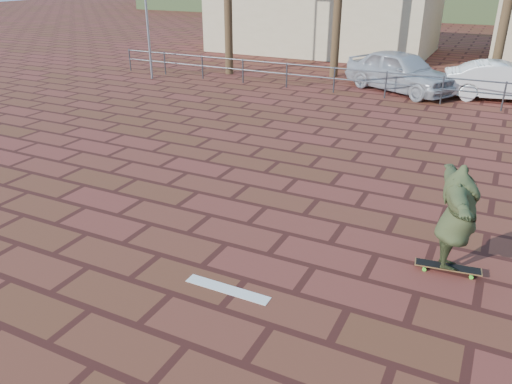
# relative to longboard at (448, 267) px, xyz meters

# --- Properties ---
(ground) EXTENTS (120.00, 120.00, 0.00)m
(ground) POSITION_rel_longboard_xyz_m (-3.66, -0.83, -0.08)
(ground) COLOR maroon
(ground) RESTS_ON ground
(paint_stripe) EXTENTS (1.40, 0.22, 0.01)m
(paint_stripe) POSITION_rel_longboard_xyz_m (-2.96, -2.03, -0.08)
(paint_stripe) COLOR white
(paint_stripe) RESTS_ON ground
(guardrail) EXTENTS (24.06, 0.06, 1.00)m
(guardrail) POSITION_rel_longboard_xyz_m (-3.66, 11.17, 0.60)
(guardrail) COLOR #47494F
(guardrail) RESTS_ON ground
(building_west) EXTENTS (12.60, 7.60, 4.50)m
(building_west) POSITION_rel_longboard_xyz_m (-9.66, 21.17, 2.20)
(building_west) COLOR beige
(building_west) RESTS_ON ground
(longboard) EXTENTS (1.05, 0.36, 0.10)m
(longboard) POSITION_rel_longboard_xyz_m (0.00, 0.00, 0.00)
(longboard) COLOR olive
(longboard) RESTS_ON ground
(skateboarder) EXTENTS (1.07, 2.25, 1.76)m
(skateboarder) POSITION_rel_longboard_xyz_m (0.00, 0.00, 0.90)
(skateboarder) COLOR #394123
(skateboarder) RESTS_ON longboard
(car_silver) EXTENTS (4.93, 3.79, 1.57)m
(car_silver) POSITION_rel_longboard_xyz_m (-3.43, 12.56, 0.70)
(car_silver) COLOR #B3B5BA
(car_silver) RESTS_ON ground
(car_white) EXTENTS (4.30, 2.19, 1.35)m
(car_white) POSITION_rel_longboard_xyz_m (0.24, 12.87, 0.59)
(car_white) COLOR white
(car_white) RESTS_ON ground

